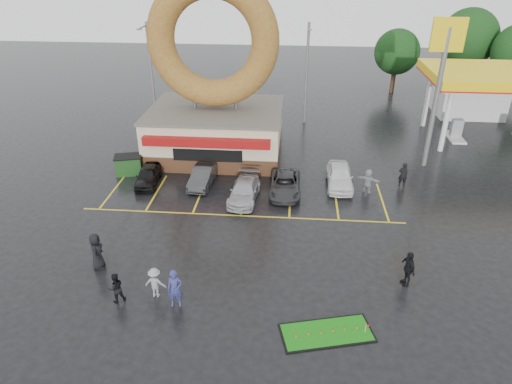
# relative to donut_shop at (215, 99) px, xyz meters

# --- Properties ---
(ground) EXTENTS (120.00, 120.00, 0.00)m
(ground) POSITION_rel_donut_shop_xyz_m (3.00, -12.97, -4.46)
(ground) COLOR black
(ground) RESTS_ON ground
(donut_shop) EXTENTS (10.20, 8.70, 13.50)m
(donut_shop) POSITION_rel_donut_shop_xyz_m (0.00, 0.00, 0.00)
(donut_shop) COLOR #472B19
(donut_shop) RESTS_ON ground
(gas_station) EXTENTS (12.30, 13.65, 5.90)m
(gas_station) POSITION_rel_donut_shop_xyz_m (23.00, 7.97, -0.77)
(gas_station) COLOR silver
(gas_station) RESTS_ON ground
(shell_sign) EXTENTS (2.20, 0.36, 10.60)m
(shell_sign) POSITION_rel_donut_shop_xyz_m (16.00, -0.97, 2.91)
(shell_sign) COLOR slate
(shell_sign) RESTS_ON ground
(streetlight_left) EXTENTS (0.40, 2.21, 9.00)m
(streetlight_left) POSITION_rel_donut_shop_xyz_m (-7.00, 6.95, 0.32)
(streetlight_left) COLOR slate
(streetlight_left) RESTS_ON ground
(streetlight_mid) EXTENTS (0.40, 2.21, 9.00)m
(streetlight_mid) POSITION_rel_donut_shop_xyz_m (7.00, 7.95, 0.32)
(streetlight_mid) COLOR slate
(streetlight_mid) RESTS_ON ground
(streetlight_right) EXTENTS (0.40, 2.21, 9.00)m
(streetlight_right) POSITION_rel_donut_shop_xyz_m (19.00, 8.95, 0.32)
(streetlight_right) COLOR slate
(streetlight_right) RESTS_ON ground
(tree_far_c) EXTENTS (6.30, 6.30, 9.00)m
(tree_far_c) POSITION_rel_donut_shop_xyz_m (25.00, 21.03, 1.37)
(tree_far_c) COLOR #332114
(tree_far_c) RESTS_ON ground
(tree_far_d) EXTENTS (4.90, 4.90, 7.00)m
(tree_far_d) POSITION_rel_donut_shop_xyz_m (17.00, 19.03, 0.07)
(tree_far_d) COLOR #332114
(tree_far_d) RESTS_ON ground
(car_black) EXTENTS (1.80, 3.72, 1.22)m
(car_black) POSITION_rel_donut_shop_xyz_m (-3.92, -5.78, -3.85)
(car_black) COLOR black
(car_black) RESTS_ON ground
(car_dgrey) EXTENTS (1.61, 3.90, 1.26)m
(car_dgrey) POSITION_rel_donut_shop_xyz_m (-0.08, -5.61, -3.84)
(car_dgrey) COLOR #2B2B2D
(car_dgrey) RESTS_ON ground
(car_silver) EXTENTS (2.02, 4.35, 1.23)m
(car_silver) POSITION_rel_donut_shop_xyz_m (3.01, -7.42, -3.85)
(car_silver) COLOR #A9A8AD
(car_silver) RESTS_ON ground
(car_grey) EXTENTS (2.08, 4.42, 1.22)m
(car_grey) POSITION_rel_donut_shop_xyz_m (5.62, -6.30, -3.85)
(car_grey) COLOR #313134
(car_grey) RESTS_ON ground
(car_white) EXTENTS (1.77, 4.30, 1.46)m
(car_white) POSITION_rel_donut_shop_xyz_m (9.33, -4.97, -3.73)
(car_white) COLOR white
(car_white) RESTS_ON ground
(person_blue) EXTENTS (0.77, 0.57, 1.92)m
(person_blue) POSITION_rel_donut_shop_xyz_m (1.00, -17.75, -3.50)
(person_blue) COLOR navy
(person_blue) RESTS_ON ground
(person_blackjkt) EXTENTS (0.94, 0.89, 1.53)m
(person_blackjkt) POSITION_rel_donut_shop_xyz_m (-1.80, -17.71, -3.70)
(person_blackjkt) COLOR black
(person_blackjkt) RESTS_ON ground
(person_hoodie) EXTENTS (1.04, 0.64, 1.56)m
(person_hoodie) POSITION_rel_donut_shop_xyz_m (-0.10, -17.21, -3.69)
(person_hoodie) COLOR gray
(person_hoodie) RESTS_ON ground
(person_bystander) EXTENTS (0.81, 1.07, 1.98)m
(person_bystander) POSITION_rel_donut_shop_xyz_m (-3.65, -15.29, -3.47)
(person_bystander) COLOR black
(person_bystander) RESTS_ON ground
(person_cameraman) EXTENTS (0.76, 1.17, 1.85)m
(person_cameraman) POSITION_rel_donut_shop_xyz_m (11.81, -15.26, -3.54)
(person_cameraman) COLOR black
(person_cameraman) RESTS_ON ground
(person_walker_near) EXTENTS (1.63, 1.12, 1.69)m
(person_walker_near) POSITION_rel_donut_shop_xyz_m (11.12, -5.77, -3.62)
(person_walker_near) COLOR gray
(person_walker_near) RESTS_ON ground
(person_walker_far) EXTENTS (0.65, 0.44, 1.73)m
(person_walker_far) POSITION_rel_donut_shop_xyz_m (13.65, -4.60, -3.60)
(person_walker_far) COLOR black
(person_walker_far) RESTS_ON ground
(dumpster) EXTENTS (2.04, 1.61, 1.30)m
(dumpster) POSITION_rel_donut_shop_xyz_m (-5.78, -4.30, -3.81)
(dumpster) COLOR #1B4219
(dumpster) RESTS_ON ground
(putting_green) EXTENTS (4.23, 2.63, 0.50)m
(putting_green) POSITION_rel_donut_shop_xyz_m (7.81, -18.92, -4.43)
(putting_green) COLOR black
(putting_green) RESTS_ON ground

